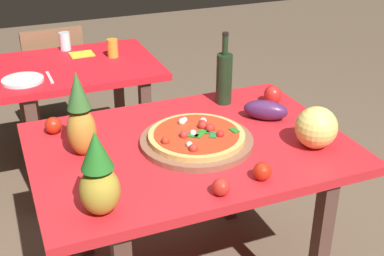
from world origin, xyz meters
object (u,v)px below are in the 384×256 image
(pizza_board, at_px, (197,141))
(tomato_near_board, at_px, (262,171))
(pineapple_left, at_px, (80,118))
(eggplant, at_px, (266,110))
(bell_pepper, at_px, (273,95))
(tomato_beside_pepper, at_px, (221,187))
(display_table, at_px, (189,162))
(wine_bottle, at_px, (224,77))
(background_table, at_px, (79,84))
(dinner_plate, at_px, (23,80))
(pineapple_right, at_px, (99,178))
(napkin_folded, at_px, (82,54))
(pizza, at_px, (197,135))
(dining_chair, at_px, (54,77))
(tomato_by_bottle, at_px, (53,125))
(melon, at_px, (316,127))
(drinking_glass_water, at_px, (65,41))
(drinking_glass_juice, at_px, (113,48))
(knife_utensil, at_px, (50,77))

(pizza_board, relative_size, tomato_near_board, 6.80)
(pineapple_left, bearing_deg, eggplant, 0.37)
(bell_pepper, xyz_separation_m, tomato_beside_pepper, (-0.56, -0.62, -0.01))
(display_table, relative_size, wine_bottle, 3.70)
(background_table, xyz_separation_m, bell_pepper, (0.77, -0.92, 0.17))
(bell_pepper, bearing_deg, dinner_plate, 145.61)
(pineapple_right, relative_size, napkin_folded, 2.13)
(pineapple_left, height_order, dinner_plate, pineapple_left)
(pizza, bearing_deg, dining_chair, 101.25)
(tomato_by_bottle, bearing_deg, melon, -28.30)
(tomato_beside_pepper, height_order, drinking_glass_water, drinking_glass_water)
(drinking_glass_water, relative_size, napkin_folded, 0.80)
(wine_bottle, bearing_deg, drinking_glass_juice, 110.58)
(display_table, height_order, dinner_plate, dinner_plate)
(tomato_beside_pepper, distance_m, napkin_folded, 1.70)
(pizza, xyz_separation_m, bell_pepper, (0.50, 0.25, 0.00))
(tomato_by_bottle, height_order, dinner_plate, tomato_by_bottle)
(background_table, relative_size, napkin_folded, 6.60)
(background_table, height_order, tomato_by_bottle, tomato_by_bottle)
(knife_utensil, bearing_deg, eggplant, -48.55)
(napkin_folded, bearing_deg, tomato_by_bottle, -107.59)
(pineapple_left, xyz_separation_m, napkin_folded, (0.23, 1.22, -0.15))
(pineapple_left, bearing_deg, pineapple_right, -93.41)
(background_table, bearing_deg, drinking_glass_juice, 10.80)
(eggplant, height_order, tomato_by_bottle, eggplant)
(background_table, height_order, bell_pepper, bell_pepper)
(wine_bottle, xyz_separation_m, pineapple_right, (-0.75, -0.65, 0.00))
(background_table, distance_m, drinking_glass_water, 0.34)
(knife_utensil, bearing_deg, dinner_plate, 178.52)
(pineapple_left, bearing_deg, tomato_near_board, -37.64)
(drinking_glass_water, height_order, dinner_plate, drinking_glass_water)
(wine_bottle, xyz_separation_m, melon, (0.16, -0.54, -0.05))
(tomato_beside_pepper, relative_size, tomato_by_bottle, 0.89)
(pineapple_left, bearing_deg, pizza, -11.99)
(background_table, distance_m, tomato_beside_pepper, 1.56)
(dining_chair, height_order, wine_bottle, wine_bottle)
(pineapple_right, distance_m, drinking_glass_juice, 1.59)
(background_table, relative_size, tomato_by_bottle, 12.66)
(dinner_plate, bearing_deg, display_table, -59.83)
(background_table, bearing_deg, pineapple_right, -97.59)
(bell_pepper, height_order, knife_utensil, bell_pepper)
(pineapple_left, height_order, napkin_folded, pineapple_left)
(melon, xyz_separation_m, dinner_plate, (-1.03, 1.19, -0.08))
(melon, relative_size, drinking_glass_water, 1.54)
(display_table, relative_size, pizza, 3.25)
(pineapple_left, xyz_separation_m, knife_utensil, (-0.01, 0.90, -0.15))
(background_table, height_order, tomato_beside_pepper, tomato_beside_pepper)
(melon, height_order, knife_utensil, melon)
(eggplant, xyz_separation_m, drinking_glass_juice, (-0.42, 1.11, 0.01))
(tomato_beside_pepper, bearing_deg, display_table, 84.40)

